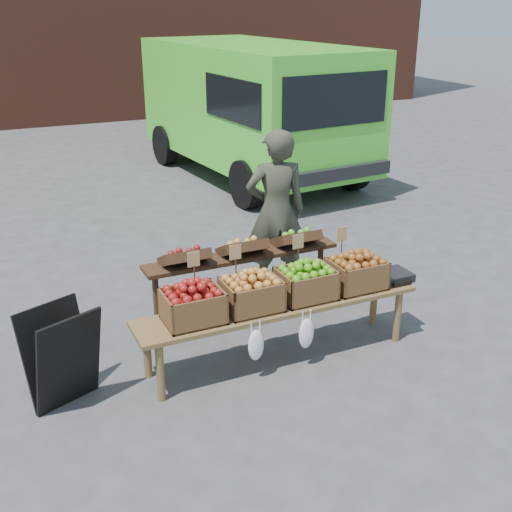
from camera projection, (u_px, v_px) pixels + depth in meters
name	position (u px, v px, depth m)	size (l,w,h in m)	color
ground	(232.00, 380.00, 5.70)	(80.00, 80.00, 0.00)	#48484B
delivery_van	(252.00, 112.00, 11.74)	(2.46, 5.36, 2.40)	#4DD131
vendor	(276.00, 211.00, 7.17)	(0.68, 0.45, 1.87)	#36392A
chalkboard_sign	(62.00, 357.00, 5.23)	(0.57, 0.32, 0.87)	black
back_table	(243.00, 280.00, 6.45)	(2.10, 0.44, 1.04)	#362013
display_bench	(279.00, 331.00, 5.95)	(2.70, 0.56, 0.57)	brown
crate_golden_apples	(193.00, 306.00, 5.47)	(0.50, 0.40, 0.28)	maroon
crate_russet_pears	(252.00, 295.00, 5.68)	(0.50, 0.40, 0.28)	gold
crate_red_apples	(306.00, 284.00, 5.90)	(0.50, 0.40, 0.28)	#3F820D
crate_green_apples	(356.00, 274.00, 6.11)	(0.50, 0.40, 0.28)	#86480F
weighing_scale	(392.00, 276.00, 6.31)	(0.34, 0.30, 0.08)	black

